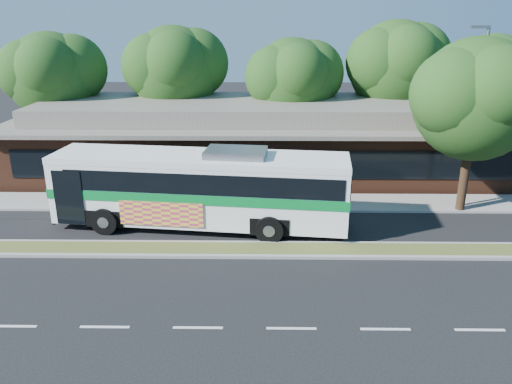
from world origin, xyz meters
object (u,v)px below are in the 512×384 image
transit_bus (202,184)px  sedan (22,172)px  sidewalk_tree (484,96)px  lamp_post (476,114)px

transit_bus → sedan: (-11.63, 6.56, -1.50)m
transit_bus → sidewalk_tree: bearing=16.2°
transit_bus → sidewalk_tree: size_ratio=1.60×
transit_bus → lamp_post: bearing=18.1°
sidewalk_tree → lamp_post: bearing=96.9°
transit_bus → sedan: 13.44m
sidewalk_tree → sedan: bearing=170.3°
transit_bus → sidewalk_tree: (13.39, 2.27, 3.72)m
transit_bus → sedan: transit_bus is taller
lamp_post → sidewalk_tree: size_ratio=1.05×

